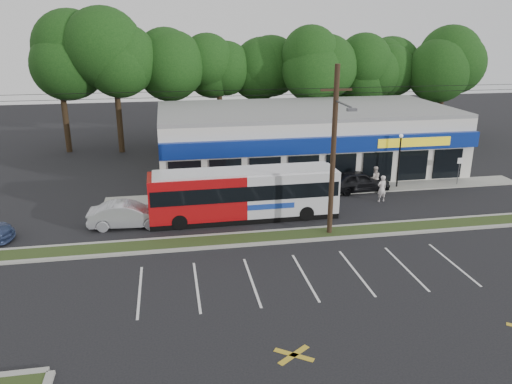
{
  "coord_description": "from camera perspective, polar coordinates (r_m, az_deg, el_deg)",
  "views": [
    {
      "loc": [
        -6.26,
        -25.57,
        11.92
      ],
      "look_at": [
        -0.78,
        5.0,
        1.58
      ],
      "focal_mm": 35.0,
      "sensor_mm": 36.0,
      "label": 1
    }
  ],
  "objects": [
    {
      "name": "pedestrian_b",
      "position": [
        38.91,
        13.39,
        1.52
      ],
      "size": [
        0.99,
        0.81,
        1.9
      ],
      "primitive_type": "imported",
      "rotation": [
        0.0,
        0.0,
        3.03
      ],
      "color": "silver",
      "rests_on": "ground"
    },
    {
      "name": "strip_mall",
      "position": [
        44.11,
        5.57,
        6.19
      ],
      "size": [
        25.0,
        12.55,
        5.3
      ],
      "color": "white",
      "rests_on": "ground"
    },
    {
      "name": "sign_post",
      "position": [
        42.06,
        22.22,
        2.75
      ],
      "size": [
        0.45,
        0.1,
        2.23
      ],
      "color": "#59595E",
      "rests_on": "ground"
    },
    {
      "name": "pedestrian_a",
      "position": [
        36.53,
        14.18,
        0.38
      ],
      "size": [
        0.78,
        0.58,
        1.94
      ],
      "primitive_type": "imported",
      "rotation": [
        0.0,
        0.0,
        3.33
      ],
      "color": "silver",
      "rests_on": "ground"
    },
    {
      "name": "car_silver",
      "position": [
        32.03,
        -14.43,
        -2.53
      ],
      "size": [
        4.89,
        1.91,
        1.59
      ],
      "primitive_type": "imported",
      "rotation": [
        0.0,
        0.0,
        1.52
      ],
      "color": "#A5A6AC",
      "rests_on": "ground"
    },
    {
      "name": "tree_line",
      "position": [
        52.7,
        1.13,
        14.6
      ],
      "size": [
        46.76,
        6.76,
        11.83
      ],
      "color": "black",
      "rests_on": "ground"
    },
    {
      "name": "metrobus",
      "position": [
        32.09,
        -1.36,
        -0.12
      ],
      "size": [
        12.17,
        2.73,
        3.26
      ],
      "rotation": [
        0.0,
        0.0,
        0.01
      ],
      "color": "#AA0D10",
      "rests_on": "ground"
    },
    {
      "name": "curb_north",
      "position": [
        30.52,
        2.5,
        -4.45
      ],
      "size": [
        40.0,
        0.25,
        0.14
      ],
      "primitive_type": "cube",
      "color": "#9E9E93",
      "rests_on": "ground"
    },
    {
      "name": "car_dark",
      "position": [
        38.47,
        11.64,
        1.23
      ],
      "size": [
        4.85,
        2.2,
        1.61
      ],
      "primitive_type": "imported",
      "rotation": [
        0.0,
        0.0,
        1.63
      ],
      "color": "black",
      "rests_on": "ground"
    },
    {
      "name": "utility_pole",
      "position": [
        28.76,
        8.58,
        5.13
      ],
      "size": [
        50.0,
        2.77,
        10.0
      ],
      "color": "black",
      "rests_on": "ground"
    },
    {
      "name": "ground",
      "position": [
        28.9,
        3.29,
        -5.98
      ],
      "size": [
        120.0,
        120.0,
        0.0
      ],
      "primitive_type": "plane",
      "color": "black",
      "rests_on": "ground"
    },
    {
      "name": "curb_south",
      "position": [
        29.0,
        3.23,
        -5.73
      ],
      "size": [
        40.0,
        0.25,
        0.14
      ],
      "primitive_type": "cube",
      "color": "#9E9E93",
      "rests_on": "ground"
    },
    {
      "name": "lamp_post",
      "position": [
        39.56,
        16.08,
        4.16
      ],
      "size": [
        0.3,
        0.3,
        4.25
      ],
      "color": "black",
      "rests_on": "ground"
    },
    {
      "name": "sidewalk",
      "position": [
        38.25,
        7.49,
        0.17
      ],
      "size": [
        32.0,
        2.2,
        0.1
      ],
      "primitive_type": "cube",
      "color": "#9E9E93",
      "rests_on": "ground"
    },
    {
      "name": "grass_strip",
      "position": [
        29.76,
        2.85,
        -5.1
      ],
      "size": [
        40.0,
        1.6,
        0.12
      ],
      "primitive_type": "cube",
      "color": "#2B3A17",
      "rests_on": "ground"
    }
  ]
}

